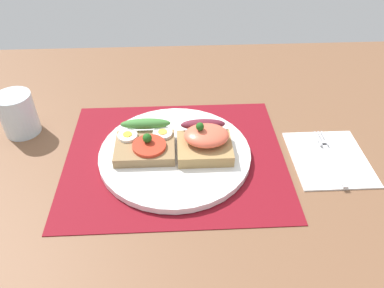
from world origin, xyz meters
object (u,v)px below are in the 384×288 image
object	(u,v)px
plate	(175,154)
fork	(330,155)
drinking_glass	(18,114)
sandwich_salmon	(205,141)
napkin	(329,158)
sandwich_egg_tomato	(146,142)

from	to	relation	value
plate	fork	world-z (taller)	plate
plate	drinking_glass	size ratio (longest dim) A/B	3.27
sandwich_salmon	napkin	size ratio (longest dim) A/B	0.63
napkin	drinking_glass	bearing A→B (deg)	169.01
fork	drinking_glass	bearing A→B (deg)	169.17
fork	drinking_glass	distance (cm)	57.14
sandwich_egg_tomato	sandwich_salmon	world-z (taller)	sandwich_salmon
sandwich_salmon	plate	bearing A→B (deg)	178.93
drinking_glass	plate	bearing A→B (deg)	-17.34
plate	napkin	xyz separation A→B (cm)	(27.03, -1.83, -0.58)
plate	fork	distance (cm)	27.14
sandwich_egg_tomato	fork	world-z (taller)	sandwich_egg_tomato
sandwich_salmon	fork	bearing A→B (deg)	-4.15
sandwich_egg_tomato	plate	bearing A→B (deg)	-12.62
plate	sandwich_salmon	distance (cm)	5.92
plate	sandwich_egg_tomato	bearing A→B (deg)	167.38
plate	napkin	bearing A→B (deg)	-3.87
sandwich_egg_tomato	sandwich_salmon	size ratio (longest dim) A/B	1.09
drinking_glass	sandwich_salmon	bearing A→B (deg)	-14.96
plate	napkin	world-z (taller)	plate
sandwich_salmon	napkin	world-z (taller)	sandwich_salmon
sandwich_egg_tomato	drinking_glass	world-z (taller)	drinking_glass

